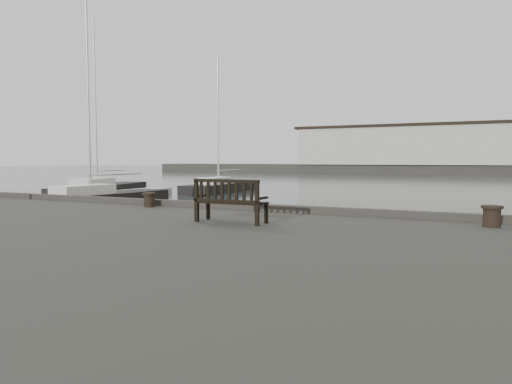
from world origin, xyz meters
TOP-DOWN VIEW (x-y plane):
  - ground at (0.00, 0.00)m, footprint 400.00×400.00m
  - pontoon at (-20.00, 10.00)m, footprint 2.00×24.00m
  - breakwater at (-4.56, 92.00)m, footprint 140.00×9.50m
  - bench at (0.44, -2.61)m, footprint 1.65×0.59m
  - bollard_left at (-3.42, -0.63)m, footprint 0.44×0.44m
  - bollard_right at (5.68, -0.89)m, footprint 0.51×0.51m
  - yacht_b at (-24.20, 18.76)m, footprint 5.40×12.54m
  - yacht_c at (-16.54, 10.56)m, footprint 3.44×10.93m
  - yacht_d at (-15.82, 25.32)m, footprint 2.87×10.32m

SIDE VIEW (x-z plane):
  - ground at x=0.00m, z-range 0.00..0.00m
  - yacht_d at x=-15.82m, z-range -6.18..6.64m
  - yacht_c at x=-16.54m, z-range -6.91..7.40m
  - yacht_b at x=-24.20m, z-range -7.69..8.19m
  - pontoon at x=-20.00m, z-range 0.00..0.50m
  - bollard_left at x=-3.42m, z-range 1.56..1.98m
  - bollard_right at x=5.68m, z-range 1.56..2.01m
  - bench at x=0.44m, z-range 1.39..2.33m
  - breakwater at x=-4.56m, z-range -1.80..10.40m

